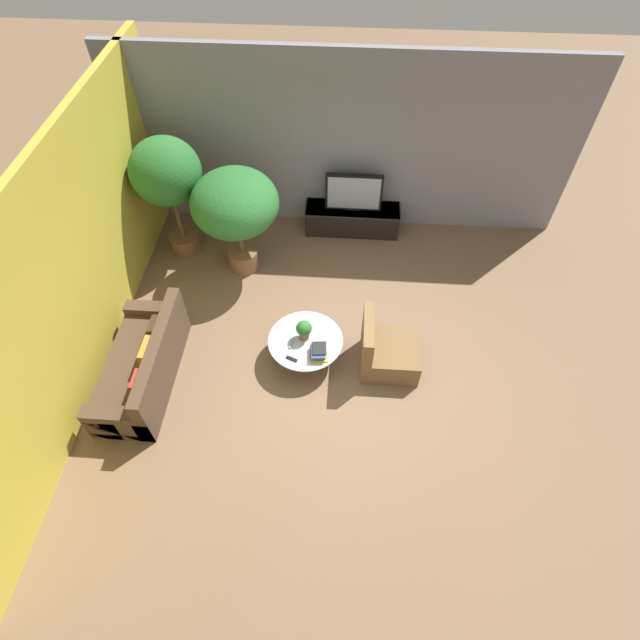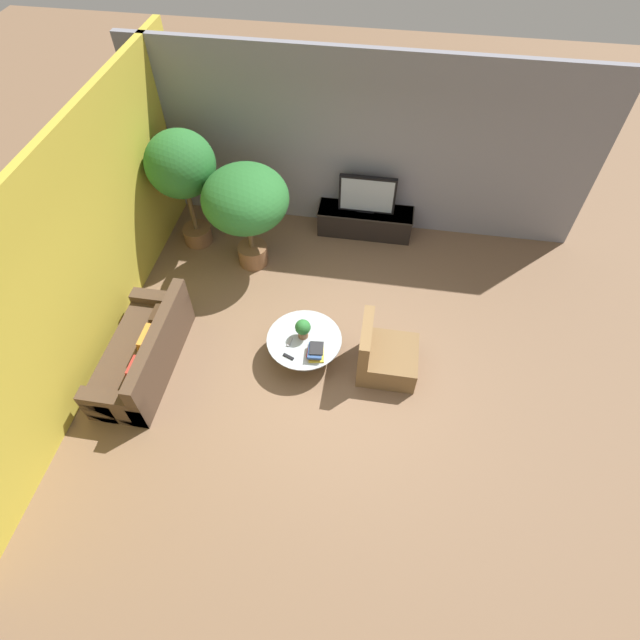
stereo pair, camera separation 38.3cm
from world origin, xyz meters
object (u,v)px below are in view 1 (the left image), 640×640
potted_plant_tabletop (304,329)px  coffee_table (306,345)px  television (354,192)px  potted_palm_corner (235,206)px  couch_by_wall (144,366)px  armchair_wicker (386,352)px  media_console (352,219)px  potted_palm_tall (167,176)px

potted_plant_tabletop → coffee_table: bearing=-63.8°
television → potted_palm_corner: size_ratio=0.53×
television → couch_by_wall: (-2.73, -3.33, -0.52)m
potted_palm_corner → television: bearing=30.7°
armchair_wicker → potted_palm_corner: size_ratio=0.48×
media_console → armchair_wicker: bearing=-79.0°
media_console → coffee_table: 2.88m
potted_palm_corner → potted_palm_tall: bearing=161.3°
television → potted_plant_tabletop: bearing=-102.0°
media_console → coffee_table: media_console is taller
television → coffee_table: size_ratio=0.91×
potted_palm_tall → couch_by_wall: bearing=-87.6°
armchair_wicker → potted_palm_corner: (-2.31, 1.81, 0.97)m
television → armchair_wicker: (0.55, -2.85, -0.54)m
media_console → potted_plant_tabletop: bearing=-102.0°
couch_by_wall → potted_palm_corner: 2.66m
media_console → couch_by_wall: 4.31m
coffee_table → couch_by_wall: 2.22m
potted_palm_tall → potted_plant_tabletop: potted_palm_tall is taller
potted_plant_tabletop → armchair_wicker: bearing=-3.8°
armchair_wicker → coffee_table: bearing=88.3°
television → coffee_table: (-0.57, -2.82, -0.53)m
couch_by_wall → television: bearing=140.7°
television → armchair_wicker: television is taller
couch_by_wall → armchair_wicker: armchair_wicker is taller
media_console → television: size_ratio=1.73×
potted_palm_corner → potted_plant_tabletop: (1.17, -1.73, -0.68)m
armchair_wicker → potted_plant_tabletop: bearing=86.2°
couch_by_wall → armchair_wicker: bearing=98.3°
media_console → television: (0.00, -0.00, 0.56)m
potted_palm_corner → armchair_wicker: bearing=-38.0°
media_console → television: television is taller
potted_palm_corner → potted_plant_tabletop: 2.19m
armchair_wicker → potted_plant_tabletop: size_ratio=2.76×
couch_by_wall → potted_palm_corner: bearing=157.0°
television → couch_by_wall: television is taller
potted_palm_tall → potted_palm_corner: 1.16m
media_console → couch_by_wall: couch_by_wall is taller
coffee_table → couch_by_wall: couch_by_wall is taller
television → coffee_table: 2.92m
couch_by_wall → potted_plant_tabletop: (2.14, 0.56, 0.28)m
potted_palm_tall → armchair_wicker: bearing=-32.6°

